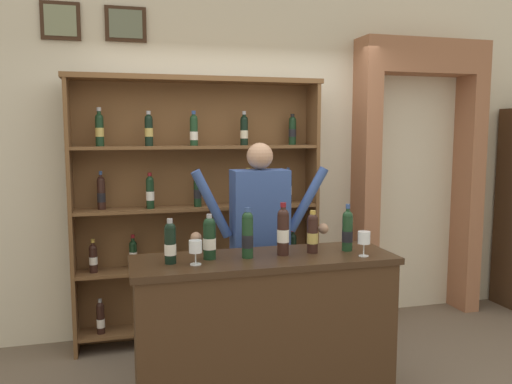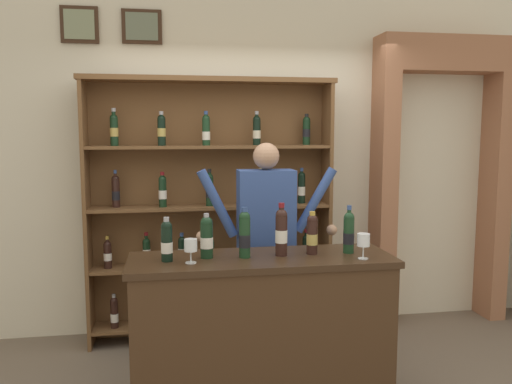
{
  "view_description": "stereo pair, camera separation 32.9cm",
  "coord_description": "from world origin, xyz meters",
  "px_view_note": "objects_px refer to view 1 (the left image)",
  "views": [
    {
      "loc": [
        -0.98,
        -3.0,
        1.77
      ],
      "look_at": [
        -0.12,
        0.16,
        1.38
      ],
      "focal_mm": 36.1,
      "sensor_mm": 36.0,
      "label": 1
    },
    {
      "loc": [
        -0.66,
        -3.07,
        1.77
      ],
      "look_at": [
        -0.12,
        0.16,
        1.38
      ],
      "focal_mm": 36.1,
      "sensor_mm": 36.0,
      "label": 2
    }
  ],
  "objects_px": {
    "tasting_bottle_prosecco": "(170,242)",
    "tasting_bottle_bianco": "(209,238)",
    "tasting_counter": "(264,334)",
    "tasting_bottle_vin_santo": "(248,234)",
    "wine_glass_center": "(364,238)",
    "wine_shelf": "(198,204)",
    "tasting_bottle_grappa": "(283,231)",
    "shopkeeper": "(260,230)",
    "tasting_bottle_brunello": "(347,230)",
    "tasting_bottle_rosso": "(313,232)",
    "wine_glass_right": "(195,247)"
  },
  "relations": [
    {
      "from": "tasting_bottle_vin_santo",
      "to": "wine_glass_right",
      "type": "height_order",
      "value": "tasting_bottle_vin_santo"
    },
    {
      "from": "tasting_bottle_rosso",
      "to": "tasting_bottle_bianco",
      "type": "bearing_deg",
      "value": 179.0
    },
    {
      "from": "tasting_bottle_prosecco",
      "to": "tasting_bottle_brunello",
      "type": "relative_size",
      "value": 0.87
    },
    {
      "from": "tasting_bottle_prosecco",
      "to": "tasting_bottle_grappa",
      "type": "bearing_deg",
      "value": 2.17
    },
    {
      "from": "tasting_bottle_vin_santo",
      "to": "wine_glass_center",
      "type": "relative_size",
      "value": 2.0
    },
    {
      "from": "wine_shelf",
      "to": "wine_glass_center",
      "type": "height_order",
      "value": "wine_shelf"
    },
    {
      "from": "tasting_counter",
      "to": "tasting_bottle_prosecco",
      "type": "bearing_deg",
      "value": -178.68
    },
    {
      "from": "shopkeeper",
      "to": "tasting_bottle_prosecco",
      "type": "height_order",
      "value": "shopkeeper"
    },
    {
      "from": "tasting_bottle_prosecco",
      "to": "tasting_bottle_bianco",
      "type": "relative_size",
      "value": 0.97
    },
    {
      "from": "tasting_bottle_brunello",
      "to": "wine_glass_right",
      "type": "bearing_deg",
      "value": -174.59
    },
    {
      "from": "tasting_bottle_bianco",
      "to": "tasting_bottle_vin_santo",
      "type": "height_order",
      "value": "tasting_bottle_vin_santo"
    },
    {
      "from": "shopkeeper",
      "to": "wine_glass_center",
      "type": "height_order",
      "value": "shopkeeper"
    },
    {
      "from": "shopkeeper",
      "to": "tasting_bottle_rosso",
      "type": "height_order",
      "value": "shopkeeper"
    },
    {
      "from": "wine_shelf",
      "to": "tasting_bottle_prosecco",
      "type": "bearing_deg",
      "value": -105.95
    },
    {
      "from": "shopkeeper",
      "to": "tasting_bottle_rosso",
      "type": "distance_m",
      "value": 0.61
    },
    {
      "from": "tasting_counter",
      "to": "tasting_bottle_prosecco",
      "type": "distance_m",
      "value": 0.85
    },
    {
      "from": "shopkeeper",
      "to": "tasting_bottle_grappa",
      "type": "bearing_deg",
      "value": -91.11
    },
    {
      "from": "tasting_bottle_vin_santo",
      "to": "wine_glass_right",
      "type": "distance_m",
      "value": 0.34
    },
    {
      "from": "tasting_counter",
      "to": "wine_glass_center",
      "type": "relative_size",
      "value": 10.44
    },
    {
      "from": "tasting_bottle_bianco",
      "to": "tasting_counter",
      "type": "bearing_deg",
      "value": -5.21
    },
    {
      "from": "tasting_bottle_bianco",
      "to": "tasting_bottle_rosso",
      "type": "height_order",
      "value": "tasting_bottle_bianco"
    },
    {
      "from": "tasting_bottle_bianco",
      "to": "tasting_bottle_rosso",
      "type": "xyz_separation_m",
      "value": [
        0.66,
        -0.01,
        0.0
      ]
    },
    {
      "from": "tasting_counter",
      "to": "wine_glass_right",
      "type": "relative_size",
      "value": 11.33
    },
    {
      "from": "tasting_counter",
      "to": "tasting_bottle_grappa",
      "type": "relative_size",
      "value": 4.93
    },
    {
      "from": "tasting_counter",
      "to": "tasting_bottle_grappa",
      "type": "distance_m",
      "value": 0.66
    },
    {
      "from": "tasting_bottle_brunello",
      "to": "wine_glass_right",
      "type": "xyz_separation_m",
      "value": [
        -1.0,
        -0.1,
        -0.03
      ]
    },
    {
      "from": "tasting_counter",
      "to": "wine_glass_right",
      "type": "xyz_separation_m",
      "value": [
        -0.44,
        -0.08,
        0.6
      ]
    },
    {
      "from": "tasting_bottle_bianco",
      "to": "tasting_bottle_vin_santo",
      "type": "bearing_deg",
      "value": -8.27
    },
    {
      "from": "shopkeeper",
      "to": "tasting_bottle_grappa",
      "type": "distance_m",
      "value": 0.59
    },
    {
      "from": "tasting_counter",
      "to": "shopkeeper",
      "type": "height_order",
      "value": "shopkeeper"
    },
    {
      "from": "tasting_bottle_bianco",
      "to": "tasting_bottle_brunello",
      "type": "relative_size",
      "value": 0.9
    },
    {
      "from": "tasting_bottle_prosecco",
      "to": "wine_glass_center",
      "type": "xyz_separation_m",
      "value": [
        1.18,
        -0.14,
        -0.01
      ]
    },
    {
      "from": "tasting_bottle_prosecco",
      "to": "tasting_counter",
      "type": "bearing_deg",
      "value": 1.32
    },
    {
      "from": "shopkeeper",
      "to": "tasting_bottle_grappa",
      "type": "relative_size",
      "value": 5.07
    },
    {
      "from": "tasting_bottle_bianco",
      "to": "tasting_bottle_brunello",
      "type": "xyz_separation_m",
      "value": [
        0.9,
        -0.02,
        0.0
      ]
    },
    {
      "from": "tasting_bottle_bianco",
      "to": "tasting_bottle_vin_santo",
      "type": "relative_size",
      "value": 0.88
    },
    {
      "from": "tasting_bottle_prosecco",
      "to": "tasting_bottle_grappa",
      "type": "height_order",
      "value": "tasting_bottle_grappa"
    },
    {
      "from": "tasting_bottle_grappa",
      "to": "tasting_bottle_rosso",
      "type": "distance_m",
      "value": 0.2
    },
    {
      "from": "tasting_bottle_rosso",
      "to": "wine_glass_right",
      "type": "xyz_separation_m",
      "value": [
        -0.77,
        -0.1,
        -0.03
      ]
    },
    {
      "from": "tasting_counter",
      "to": "tasting_bottle_bianco",
      "type": "distance_m",
      "value": 0.71
    },
    {
      "from": "tasting_bottle_vin_santo",
      "to": "tasting_bottle_rosso",
      "type": "bearing_deg",
      "value": 2.9
    },
    {
      "from": "tasting_bottle_rosso",
      "to": "tasting_bottle_grappa",
      "type": "bearing_deg",
      "value": -178.35
    },
    {
      "from": "shopkeeper",
      "to": "tasting_bottle_rosso",
      "type": "bearing_deg",
      "value": -71.86
    },
    {
      "from": "wine_shelf",
      "to": "shopkeeper",
      "type": "bearing_deg",
      "value": -60.9
    },
    {
      "from": "wine_glass_center",
      "to": "tasting_bottle_vin_santo",
      "type": "bearing_deg",
      "value": 168.13
    },
    {
      "from": "tasting_counter",
      "to": "tasting_bottle_brunello",
      "type": "xyz_separation_m",
      "value": [
        0.57,
        0.01,
        0.63
      ]
    },
    {
      "from": "tasting_counter",
      "to": "tasting_bottle_bianco",
      "type": "height_order",
      "value": "tasting_bottle_bianco"
    },
    {
      "from": "wine_shelf",
      "to": "tasting_bottle_grappa",
      "type": "distance_m",
      "value": 1.27
    },
    {
      "from": "wine_shelf",
      "to": "tasting_bottle_brunello",
      "type": "height_order",
      "value": "wine_shelf"
    },
    {
      "from": "shopkeeper",
      "to": "tasting_bottle_bianco",
      "type": "xyz_separation_m",
      "value": [
        -0.47,
        -0.56,
        0.09
      ]
    }
  ]
}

